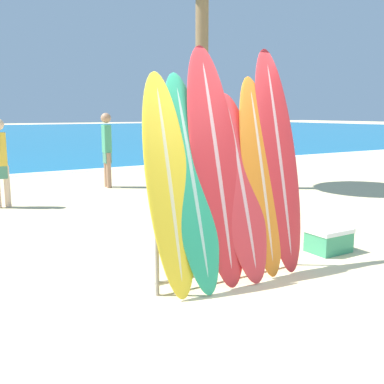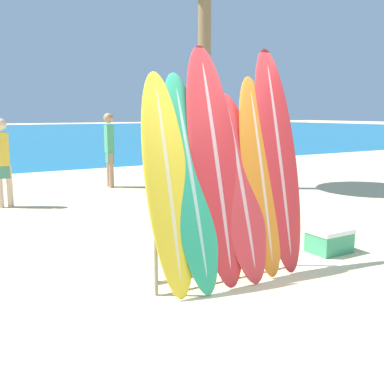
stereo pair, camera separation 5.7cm
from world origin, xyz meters
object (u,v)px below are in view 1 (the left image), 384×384
Objects in this scene: cooler_box at (329,240)px; surfboard_slot_2 at (216,165)px; surfboard_slot_0 at (169,184)px; surfboard_slot_4 at (261,176)px; person_mid_beach at (0,160)px; surfboard_rack at (230,239)px; surfboard_slot_1 at (191,181)px; surfboard_slot_5 at (278,160)px; surfboard_slot_3 at (240,186)px; person_near_water at (107,147)px.

surfboard_slot_2 is at bearing -178.70° from cooler_box.
surfboard_slot_4 is at bearing -0.46° from surfboard_slot_0.
surfboard_slot_2 is 1.49× the size of person_mid_beach.
surfboard_slot_0 is 0.88× the size of surfboard_slot_2.
surfboard_rack is 1.06× the size of person_mid_beach.
surfboard_slot_0 is at bearing -176.45° from surfboard_slot_1.
cooler_box is (0.98, 0.06, -1.11)m from surfboard_slot_5.
surfboard_slot_4 is 1.58m from cooler_box.
person_mid_beach is (-1.53, 5.35, 0.48)m from surfboard_rack.
surfboard_slot_5 reaches higher than surfboard_slot_4.
surfboard_rack is 0.82× the size of surfboard_slot_4.
surfboard_rack is at bearing -175.82° from cooler_box.
cooler_box is (1.26, 0.09, -0.95)m from surfboard_slot_4.
surfboard_slot_5 is at bearing -0.96° from surfboard_slot_2.
person_near_water is (0.92, 6.56, -0.03)m from surfboard_slot_3.
cooler_box is at bearing 1.30° from surfboard_slot_2.
surfboard_slot_2 is 2.14m from cooler_box.
surfboard_slot_0 is 1.45m from surfboard_slot_5.
surfboard_slot_2 reaches higher than person_near_water.
surfboard_slot_1 is at bearing 3.55° from surfboard_slot_0.
person_near_water is 6.54m from cooler_box.
surfboard_slot_3 is at bearing -11.43° from surfboard_slot_2.
surfboard_slot_1 is 0.88× the size of surfboard_slot_2.
surfboard_slot_4 is 4.14× the size of cooler_box.
surfboard_slot_0 is at bearing 104.01° from person_mid_beach.
surfboard_slot_5 is (1.17, 0.01, 0.16)m from surfboard_slot_1.
surfboard_slot_4 is at bearing 115.72° from person_mid_beach.
surfboard_slot_5 is (0.57, 0.04, 0.26)m from surfboard_slot_3.
surfboard_slot_0 is 4.14× the size of cooler_box.
surfboard_slot_3 reaches higher than person_mid_beach.
surfboard_rack is 0.89× the size of surfboard_slot_3.
surfboard_rack is at bearing -3.45° from surfboard_slot_0.
surfboard_slot_1 is at bearing 176.61° from surfboard_slot_3.
surfboard_slot_4 is (0.44, 0.03, 0.66)m from surfboard_rack.
surfboard_slot_0 is 1.31× the size of person_mid_beach.
surfboard_slot_4 reaches higher than person_near_water.
person_mid_beach is at bearing 101.46° from surfboard_slot_1.
cooler_box is at bearing 127.09° from person_mid_beach.
person_near_water is (1.07, 6.58, 0.53)m from surfboard_rack.
surfboard_slot_0 reaches higher than surfboard_slot_4.
surfboard_slot_3 is 3.79× the size of cooler_box.
surfboard_slot_3 is (0.87, -0.02, -0.10)m from surfboard_slot_0.
surfboard_slot_2 is at bearing 175.23° from surfboard_slot_4.
surfboard_slot_0 reaches higher than person_mid_beach.
surfboard_slot_5 is (1.44, 0.02, 0.16)m from surfboard_slot_0.
surfboard_slot_3 is (0.15, 0.03, 0.57)m from surfboard_rack.
person_mid_beach is (-1.07, 5.29, -0.19)m from surfboard_slot_1.
surfboard_rack is 0.71× the size of surfboard_slot_5.
surfboard_slot_2 is 1.24× the size of surfboard_slot_3.
surfboard_slot_5 is at bearing -0.34° from person_near_water.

